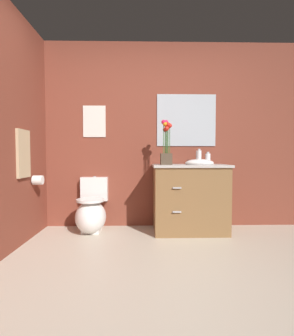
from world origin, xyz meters
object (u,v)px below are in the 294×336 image
wall_mirror (186,120)px  lotion_bottle (199,157)px  toilet_paper_roll (38,180)px  soap_bottle (208,159)px  vanity_cabinet (190,197)px  wall_poster (94,121)px  hanging_towel (23,154)px  toilet (91,213)px  flower_vase (166,147)px

wall_mirror → lotion_bottle: bearing=-63.8°
toilet_paper_roll → soap_bottle: bearing=7.5°
vanity_cabinet → soap_bottle: bearing=23.0°
wall_poster → toilet_paper_roll: bearing=-141.8°
vanity_cabinet → wall_mirror: 1.05m
wall_mirror → hanging_towel: size_ratio=1.54×
toilet → wall_poster: size_ratio=1.63×
lotion_bottle → hanging_towel: bearing=-167.2°
toilet → vanity_cabinet: vanity_cabinet is taller
vanity_cabinet → toilet: bearing=178.8°
flower_vase → hanging_towel: size_ratio=1.07×
toilet → vanity_cabinet: bearing=-1.2°
wall_poster → toilet_paper_roll: (-0.59, -0.46, -0.75)m
flower_vase → wall_mirror: bearing=49.0°
flower_vase → toilet_paper_roll: bearing=-175.8°
wall_mirror → vanity_cabinet: bearing=-89.5°
vanity_cabinet → hanging_towel: bearing=-167.7°
lotion_bottle → wall_mirror: bearing=116.2°
lotion_bottle → wall_poster: size_ratio=0.47×
vanity_cabinet → toilet_paper_roll: bearing=-174.7°
lotion_bottle → wall_mirror: size_ratio=0.25×
toilet → hanging_towel: hanging_towel is taller
wall_mirror → toilet: bearing=-167.9°
vanity_cabinet → flower_vase: size_ratio=1.87×
toilet → lotion_bottle: bearing=0.7°
vanity_cabinet → wall_poster: size_ratio=2.45×
toilet_paper_roll → lotion_bottle: bearing=6.2°
flower_vase → soap_bottle: bearing=16.3°
wall_poster → wall_mirror: wall_mirror is taller
flower_vase → hanging_towel: 1.63m
wall_mirror → toilet_paper_roll: 2.05m
toilet → hanging_towel: size_ratio=1.33×
vanity_cabinet → wall_poster: 1.62m
wall_poster → toilet_paper_roll: 1.06m
hanging_towel → toilet_paper_roll: (0.06, 0.24, -0.31)m
flower_vase → soap_bottle: flower_vase is taller
flower_vase → lotion_bottle: bearing=13.3°
vanity_cabinet → flower_vase: flower_vase is taller
hanging_towel → toilet_paper_roll: bearing=77.3°
toilet → wall_poster: wall_poster is taller
soap_bottle → wall_mirror: wall_mirror is taller
toilet → wall_mirror: size_ratio=0.86×
toilet → vanity_cabinet: size_ratio=0.67×
vanity_cabinet → hanging_towel: hanging_towel is taller
toilet → toilet_paper_roll: toilet_paper_roll is taller
vanity_cabinet → wall_poster: wall_poster is taller
toilet → lotion_bottle: (1.37, 0.02, 0.71)m
toilet → soap_bottle: 1.65m
wall_mirror → toilet_paper_roll: size_ratio=7.27×
flower_vase → wall_mirror: 0.60m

